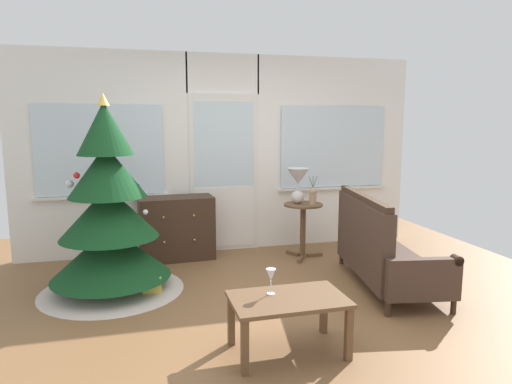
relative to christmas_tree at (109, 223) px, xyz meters
name	(u,v)px	position (x,y,z in m)	size (l,w,h in m)	color
ground_plane	(266,310)	(1.37, -0.86, -0.70)	(6.76, 6.76, 0.00)	brown
back_wall_with_door	(224,154)	(1.37, 1.23, 0.58)	(5.20, 0.14, 2.55)	white
christmas_tree	(109,223)	(0.00, 0.00, 0.00)	(1.43, 1.43, 1.96)	#4C331E
dresser_cabinet	(177,228)	(0.72, 0.93, -0.31)	(0.92, 0.48, 0.78)	#3D281C
settee_sofa	(380,250)	(2.69, -0.54, -0.32)	(0.94, 1.70, 0.96)	#3D281C
side_table	(303,219)	(2.26, 0.59, -0.21)	(0.50, 0.48, 0.69)	brown
table_lamp	(298,181)	(2.20, 0.63, 0.27)	(0.28, 0.28, 0.44)	silver
flower_vase	(313,195)	(2.36, 0.53, 0.11)	(0.11, 0.10, 0.35)	tan
coffee_table	(288,306)	(1.33, -1.61, -0.34)	(0.85, 0.53, 0.42)	brown
wine_glass	(271,276)	(1.23, -1.52, -0.13)	(0.08, 0.08, 0.20)	silver
gift_box	(152,285)	(0.38, -0.20, -0.60)	(0.19, 0.17, 0.19)	#D8C64C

